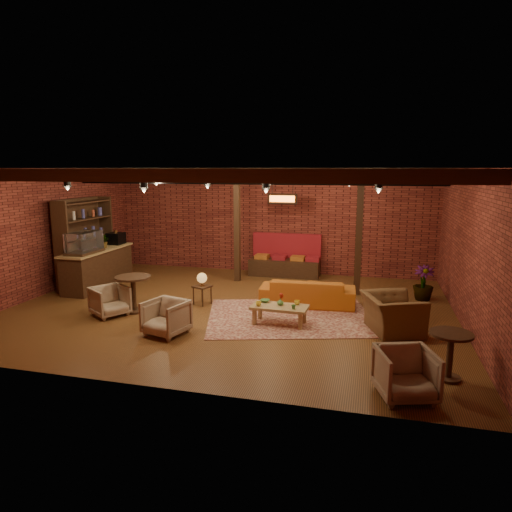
% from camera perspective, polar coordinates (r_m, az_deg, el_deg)
% --- Properties ---
extents(floor, '(10.00, 10.00, 0.00)m').
position_cam_1_polar(floor, '(10.69, -3.26, -6.53)').
color(floor, '#3F260F').
rests_on(floor, ground).
extents(ceiling, '(10.00, 8.00, 0.02)m').
position_cam_1_polar(ceiling, '(10.20, -3.46, 10.89)').
color(ceiling, black).
rests_on(ceiling, wall_back).
extents(wall_back, '(10.00, 0.02, 3.20)m').
position_cam_1_polar(wall_back, '(14.15, 1.60, 4.40)').
color(wall_back, maroon).
rests_on(wall_back, ground).
extents(wall_front, '(10.00, 0.02, 3.20)m').
position_cam_1_polar(wall_front, '(6.70, -13.86, -3.20)').
color(wall_front, maroon).
rests_on(wall_front, ground).
extents(wall_left, '(0.02, 8.00, 3.20)m').
position_cam_1_polar(wall_left, '(12.76, -25.29, 2.65)').
color(wall_left, maroon).
rests_on(wall_left, ground).
extents(wall_right, '(0.02, 8.00, 3.20)m').
position_cam_1_polar(wall_right, '(10.01, 25.04, 0.69)').
color(wall_right, maroon).
rests_on(wall_right, ground).
extents(ceiling_beams, '(9.80, 6.40, 0.22)m').
position_cam_1_polar(ceiling_beams, '(10.20, -3.45, 10.22)').
color(ceiling_beams, black).
rests_on(ceiling_beams, ceiling).
extents(ceiling_pipe, '(9.60, 0.12, 0.12)m').
position_cam_1_polar(ceiling_pipe, '(11.74, -1.01, 9.19)').
color(ceiling_pipe, black).
rests_on(ceiling_pipe, ceiling).
extents(post_left, '(0.16, 0.16, 3.20)m').
position_cam_1_polar(post_left, '(12.96, -2.37, 3.80)').
color(post_left, black).
rests_on(post_left, ground).
extents(post_right, '(0.16, 0.16, 3.20)m').
position_cam_1_polar(post_right, '(11.82, 12.76, 2.85)').
color(post_right, black).
rests_on(post_right, ground).
extents(service_counter, '(0.80, 2.50, 1.60)m').
position_cam_1_polar(service_counter, '(13.14, -19.22, -0.24)').
color(service_counter, black).
rests_on(service_counter, ground).
extents(plant_counter, '(0.35, 0.39, 0.30)m').
position_cam_1_polar(plant_counter, '(13.18, -18.49, 1.69)').
color(plant_counter, '#337F33').
rests_on(plant_counter, service_counter).
extents(shelving_hutch, '(0.52, 2.00, 2.40)m').
position_cam_1_polar(shelving_hutch, '(13.38, -20.52, 1.61)').
color(shelving_hutch, black).
rests_on(shelving_hutch, ground).
extents(banquette, '(2.10, 0.70, 1.00)m').
position_cam_1_polar(banquette, '(13.76, 3.60, -0.44)').
color(banquette, maroon).
rests_on(banquette, ground).
extents(service_sign, '(0.86, 0.06, 0.30)m').
position_cam_1_polar(service_sign, '(13.08, 3.32, 7.15)').
color(service_sign, orange).
rests_on(service_sign, ceiling).
extents(ceiling_spotlights, '(6.40, 4.40, 0.28)m').
position_cam_1_polar(ceiling_spotlights, '(10.20, -3.43, 8.98)').
color(ceiling_spotlights, black).
rests_on(ceiling_spotlights, ceiling).
extents(rug, '(4.15, 3.58, 0.01)m').
position_cam_1_polar(rug, '(10.10, 4.30, -7.55)').
color(rug, maroon).
rests_on(rug, floor).
extents(sofa, '(2.26, 1.00, 0.65)m').
position_cam_1_polar(sofa, '(10.88, 6.47, -4.50)').
color(sofa, '#AD5518').
rests_on(sofa, floor).
extents(coffee_table, '(1.19, 0.63, 0.65)m').
position_cam_1_polar(coffee_table, '(9.53, 2.92, -6.47)').
color(coffee_table, olive).
rests_on(coffee_table, floor).
extents(side_table_lamp, '(0.48, 0.48, 0.77)m').
position_cam_1_polar(side_table_lamp, '(10.90, -6.77, -3.05)').
color(side_table_lamp, black).
rests_on(side_table_lamp, floor).
extents(round_table_left, '(0.79, 0.79, 0.82)m').
position_cam_1_polar(round_table_left, '(10.63, -15.09, -3.86)').
color(round_table_left, black).
rests_on(round_table_left, floor).
extents(armchair_a, '(0.94, 0.95, 0.73)m').
position_cam_1_polar(armchair_a, '(10.56, -17.81, -5.20)').
color(armchair_a, '#C5B399').
rests_on(armchair_a, floor).
extents(armchair_b, '(0.89, 0.86, 0.76)m').
position_cam_1_polar(armchair_b, '(9.11, -11.20, -7.34)').
color(armchair_b, '#C5B399').
rests_on(armchair_b, floor).
extents(armchair_right, '(1.10, 1.34, 1.00)m').
position_cam_1_polar(armchair_right, '(9.42, 16.69, -6.20)').
color(armchair_right, brown).
rests_on(armchair_right, floor).
extents(side_table_book, '(0.60, 0.60, 0.54)m').
position_cam_1_polar(side_table_book, '(10.56, 16.40, -4.47)').
color(side_table_book, black).
rests_on(side_table_book, floor).
extents(round_table_right, '(0.64, 0.64, 0.75)m').
position_cam_1_polar(round_table_right, '(7.68, 23.13, -10.56)').
color(round_table_right, black).
rests_on(round_table_right, floor).
extents(armchair_far, '(0.94, 0.91, 0.78)m').
position_cam_1_polar(armchair_far, '(6.92, 18.23, -13.58)').
color(armchair_far, '#C5B399').
rests_on(armchair_far, floor).
extents(plant_tall, '(1.50, 1.50, 2.58)m').
position_cam_1_polar(plant_tall, '(11.78, 20.47, 0.88)').
color(plant_tall, '#4C7F4C').
rests_on(plant_tall, floor).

